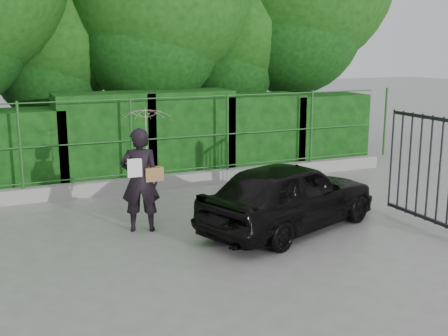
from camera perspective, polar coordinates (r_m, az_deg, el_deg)
name	(u,v)px	position (r m, az deg, el deg)	size (l,w,h in m)	color
ground	(184,264)	(8.46, -4.09, -9.74)	(80.00, 80.00, 0.00)	gray
kerb	(115,187)	(12.56, -10.99, -1.86)	(14.00, 0.25, 0.30)	#9E9E99
fence	(123,139)	(12.40, -10.19, 2.94)	(14.13, 0.06, 1.80)	#215420
hedge	(99,141)	(13.32, -12.60, 2.68)	(14.20, 1.20, 2.27)	black
woman	(143,155)	(9.73, -8.19, 1.31)	(0.95, 0.85, 2.15)	black
car	(290,195)	(9.90, 6.69, -2.73)	(1.46, 3.63, 1.24)	black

